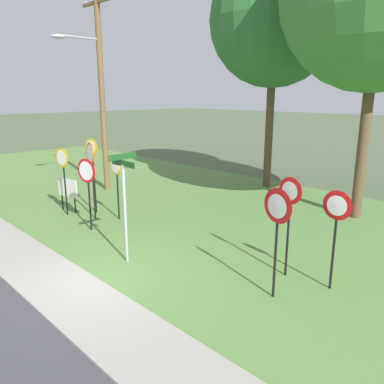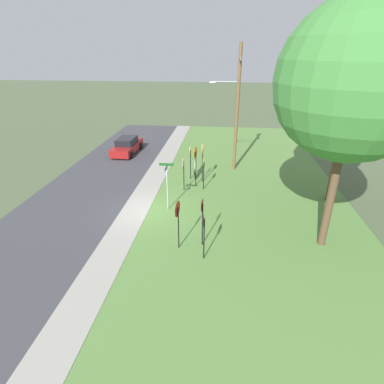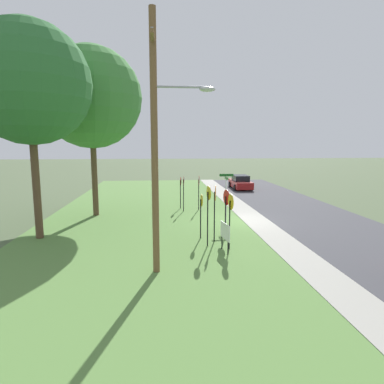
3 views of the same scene
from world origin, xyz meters
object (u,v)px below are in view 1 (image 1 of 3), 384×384
stop_sign_near_right (92,160)px  yield_sign_near_right (277,217)px  stop_sign_near_left (63,167)px  oak_tree_left (275,21)px  stop_sign_far_right (87,179)px  street_name_post (125,199)px  notice_board (68,190)px  yield_sign_near_left (336,218)px  stop_sign_far_left (116,176)px  stop_sign_far_center (91,164)px  yield_sign_far_left (289,204)px  utility_pole (98,80)px

stop_sign_near_right → yield_sign_near_right: 8.09m
stop_sign_near_left → oak_tree_left: bearing=67.8°
stop_sign_near_left → stop_sign_far_right: (2.04, -0.22, -0.06)m
street_name_post → notice_board: size_ratio=2.29×
stop_sign_near_right → yield_sign_near_left: stop_sign_near_right is taller
stop_sign_far_left → street_name_post: street_name_post is taller
yield_sign_near_right → street_name_post: (-3.73, -1.16, -0.11)m
stop_sign_far_center → street_name_post: 3.94m
stop_sign_far_right → yield_sign_near_left: (7.23, 1.84, -0.01)m
stop_sign_near_left → yield_sign_far_left: bearing=3.6°
stop_sign_far_center → yield_sign_near_right: 7.46m
yield_sign_far_left → yield_sign_near_left: bearing=13.9°
stop_sign_near_right → yield_sign_near_left: 8.81m
stop_sign_near_left → notice_board: bearing=135.6°
stop_sign_near_right → yield_sign_near_right: size_ratio=1.13×
yield_sign_near_right → stop_sign_far_center: bearing=-171.5°
utility_pole → yield_sign_near_left: bearing=-7.0°
street_name_post → utility_pole: utility_pole is taller
yield_sign_near_left → utility_pole: utility_pole is taller
notice_board → stop_sign_far_center: bearing=-1.0°
yield_sign_far_left → street_name_post: bearing=-140.3°
stop_sign_near_right → stop_sign_far_left: bearing=-0.4°
stop_sign_far_center → stop_sign_far_right: size_ratio=1.15×
stop_sign_near_right → utility_pole: size_ratio=0.30×
stop_sign_far_center → oak_tree_left: 10.14m
yield_sign_near_right → stop_sign_near_left: bearing=-168.1°
stop_sign_near_right → yield_sign_far_left: bearing=-4.0°
yield_sign_near_right → utility_pole: (-10.87, 2.66, 3.04)m
stop_sign_near_right → notice_board: (-0.87, -0.61, -1.13)m
stop_sign_near_left → utility_pole: (-2.30, 3.05, 3.09)m
stop_sign_far_left → stop_sign_far_right: 1.33m
stop_sign_near_left → stop_sign_far_center: size_ratio=0.90×
stop_sign_far_left → stop_sign_far_center: stop_sign_far_center is taller
stop_sign_far_right → yield_sign_near_left: bearing=2.9°
yield_sign_far_left → notice_board: (-8.58, -1.18, -0.97)m
yield_sign_near_left → yield_sign_near_right: size_ratio=0.94×
stop_sign_near_right → yield_sign_near_right: (8.07, -0.51, -0.14)m
stop_sign_far_left → utility_pole: 5.57m
stop_sign_far_center → yield_sign_near_right: (7.46, -0.10, -0.15)m
stop_sign_near_left → yield_sign_near_left: bearing=3.3°
yield_sign_far_left → utility_pole: 11.05m
yield_sign_far_left → stop_sign_far_right: bearing=-158.6°
yield_sign_near_left → yield_sign_far_left: yield_sign_far_left is taller
stop_sign_far_right → oak_tree_left: 10.80m
yield_sign_near_left → stop_sign_far_left: bearing=-176.8°
stop_sign_near_right → street_name_post: bearing=-29.3°
yield_sign_far_left → street_name_post: (-3.37, -2.24, -0.09)m
yield_sign_far_left → yield_sign_near_right: bearing=-65.3°
yield_sign_near_left → stop_sign_far_center: bearing=-173.1°
stop_sign_far_center → stop_sign_far_right: 1.20m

